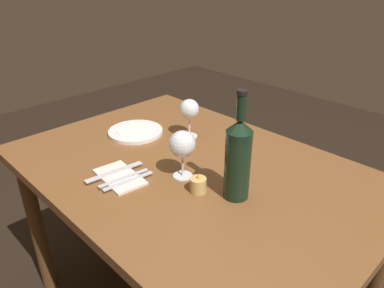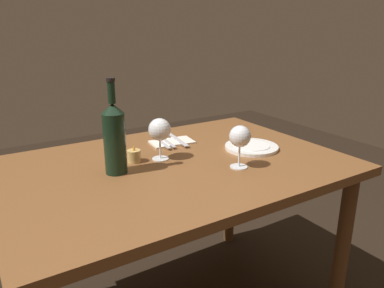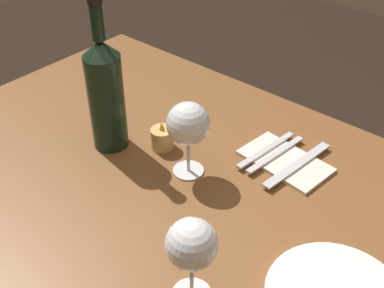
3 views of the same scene
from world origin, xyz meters
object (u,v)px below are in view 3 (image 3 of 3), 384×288
Objects in this scene: votive_candle at (162,139)px; fork_inner at (276,154)px; folded_napkin at (285,161)px; wine_bottle at (106,93)px; fork_outer at (266,150)px; wine_glass_right at (192,246)px; table_knife at (298,165)px; wine_glass_left at (188,125)px.

votive_candle reaches higher than fork_inner.
wine_bottle is at bearing -149.80° from folded_napkin.
votive_candle is at bearing -145.49° from fork_outer.
wine_bottle is 1.70× the size of folded_napkin.
folded_napkin is at bearing 30.20° from wine_bottle.
wine_bottle reaches higher than wine_glass_right.
table_knife reaches higher than folded_napkin.
folded_napkin is 0.95× the size of table_knife.
wine_glass_right is 0.90× the size of fork_outer.
fork_outer is 0.86× the size of table_knife.
wine_glass_left is 0.21m from fork_outer.
votive_candle is (0.10, 0.07, -0.11)m from wine_bottle.
wine_bottle is at bearing -151.87° from table_knife.
wine_bottle is (-0.20, -0.04, 0.01)m from wine_glass_left.
wine_glass_left is at bearing -119.72° from fork_outer.
wine_bottle is 0.39m from fork_inner.
fork_inner is at bearing 103.46° from wine_glass_right.
wine_glass_left is at bearing 11.08° from wine_bottle.
votive_candle is at bearing -148.71° from fork_inner.
wine_glass_right is 0.90× the size of fork_inner.
table_knife is (-0.04, 0.39, -0.11)m from wine_glass_right.
wine_glass_right reaches higher than fork_inner.
fork_outer is 0.08m from table_knife.
wine_glass_right reaches higher than folded_napkin.
folded_napkin is (0.14, 0.16, -0.11)m from wine_glass_left.
folded_napkin is at bearing -180.00° from table_knife.
folded_napkin is at bearing 28.58° from votive_candle.
table_knife is at bearing 25.85° from votive_candle.
fork_inner is (-0.03, 0.00, 0.01)m from folded_napkin.
votive_candle is 0.23m from fork_outer.
wine_bottle is at bearing 154.42° from wine_glass_right.
wine_glass_right is 0.77× the size of table_knife.
fork_inner is at bearing 0.00° from fork_outer.
fork_outer is (-0.05, 0.00, 0.01)m from folded_napkin.
folded_napkin is 0.05m from fork_outer.
wine_bottle is (-0.41, 0.20, 0.02)m from wine_glass_right.
wine_glass_left is 0.20m from wine_bottle.
fork_outer is (0.19, 0.13, -0.01)m from votive_candle.
wine_bottle is 0.44m from table_knife.
wine_glass_right is at bearing -80.04° from folded_napkin.
fork_inner is 0.86× the size of table_knife.
votive_candle reaches higher than table_knife.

